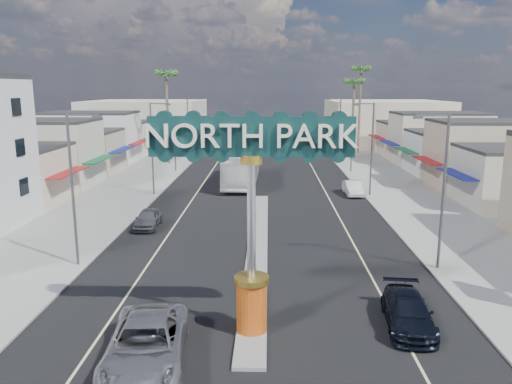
# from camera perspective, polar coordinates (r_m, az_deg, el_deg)

# --- Properties ---
(ground) EXTENTS (160.00, 160.00, 0.00)m
(ground) POSITION_cam_1_polar(r_m,az_deg,el_deg) (48.96, 0.60, -0.40)
(ground) COLOR gray
(ground) RESTS_ON ground
(road) EXTENTS (20.00, 120.00, 0.01)m
(road) POSITION_cam_1_polar(r_m,az_deg,el_deg) (48.96, 0.60, -0.39)
(road) COLOR black
(road) RESTS_ON ground
(median_island) EXTENTS (1.30, 30.00, 0.16)m
(median_island) POSITION_cam_1_polar(r_m,az_deg,el_deg) (33.48, 0.20, -6.11)
(median_island) COLOR gray
(median_island) RESTS_ON ground
(sidewalk_left) EXTENTS (8.00, 120.00, 0.12)m
(sidewalk_left) POSITION_cam_1_polar(r_m,az_deg,el_deg) (51.10, -15.30, -0.23)
(sidewalk_left) COLOR gray
(sidewalk_left) RESTS_ON ground
(sidewalk_right) EXTENTS (8.00, 120.00, 0.12)m
(sidewalk_right) POSITION_cam_1_polar(r_m,az_deg,el_deg) (50.72, 16.62, -0.40)
(sidewalk_right) COLOR gray
(sidewalk_right) RESTS_ON ground
(storefront_row_left) EXTENTS (12.00, 42.00, 6.00)m
(storefront_row_left) POSITION_cam_1_polar(r_m,az_deg,el_deg) (66.07, -20.59, 4.69)
(storefront_row_left) COLOR beige
(storefront_row_left) RESTS_ON ground
(storefront_row_right) EXTENTS (12.00, 42.00, 6.00)m
(storefront_row_right) POSITION_cam_1_polar(r_m,az_deg,el_deg) (65.57, 22.33, 4.51)
(storefront_row_right) COLOR #B7B29E
(storefront_row_right) RESTS_ON ground
(backdrop_far_left) EXTENTS (20.00, 20.00, 8.00)m
(backdrop_far_left) POSITION_cam_1_polar(r_m,az_deg,el_deg) (95.78, -12.38, 7.78)
(backdrop_far_left) COLOR #B7B29E
(backdrop_far_left) RESTS_ON ground
(backdrop_far_right) EXTENTS (20.00, 20.00, 8.00)m
(backdrop_far_right) POSITION_cam_1_polar(r_m,az_deg,el_deg) (95.46, 14.47, 7.67)
(backdrop_far_right) COLOR beige
(backdrop_far_right) RESTS_ON ground
(gateway_sign) EXTENTS (8.20, 1.50, 9.15)m
(gateway_sign) POSITION_cam_1_polar(r_m,az_deg,el_deg) (20.33, -0.53, -0.90)
(gateway_sign) COLOR red
(gateway_sign) RESTS_ON median_island
(traffic_signal_left) EXTENTS (5.09, 0.45, 6.00)m
(traffic_signal_left) POSITION_cam_1_polar(r_m,az_deg,el_deg) (62.91, -7.64, 6.18)
(traffic_signal_left) COLOR #47474C
(traffic_signal_left) RESTS_ON ground
(traffic_signal_right) EXTENTS (5.09, 0.45, 6.00)m
(traffic_signal_right) POSITION_cam_1_polar(r_m,az_deg,el_deg) (62.71, 9.27, 6.12)
(traffic_signal_right) COLOR #47474C
(traffic_signal_right) RESTS_ON ground
(streetlight_l_near) EXTENTS (2.03, 0.22, 9.00)m
(streetlight_l_near) POSITION_cam_1_polar(r_m,az_deg,el_deg) (30.44, -20.01, 1.03)
(streetlight_l_near) COLOR #47474C
(streetlight_l_near) RESTS_ON ground
(streetlight_l_mid) EXTENTS (2.03, 0.22, 9.00)m
(streetlight_l_mid) POSITION_cam_1_polar(r_m,az_deg,el_deg) (49.40, -11.63, 5.43)
(streetlight_l_mid) COLOR #47474C
(streetlight_l_mid) RESTS_ON ground
(streetlight_l_far) EXTENTS (2.03, 0.22, 9.00)m
(streetlight_l_far) POSITION_cam_1_polar(r_m,az_deg,el_deg) (70.91, -7.65, 7.46)
(streetlight_l_far) COLOR #47474C
(streetlight_l_far) RESTS_ON ground
(streetlight_r_near) EXTENTS (2.03, 0.22, 9.00)m
(streetlight_r_near) POSITION_cam_1_polar(r_m,az_deg,el_deg) (29.97, 20.39, 0.84)
(streetlight_r_near) COLOR #47474C
(streetlight_r_near) RESTS_ON ground
(streetlight_r_mid) EXTENTS (2.03, 0.22, 9.00)m
(streetlight_r_mid) POSITION_cam_1_polar(r_m,az_deg,el_deg) (49.11, 12.93, 5.33)
(streetlight_r_mid) COLOR #47474C
(streetlight_r_mid) RESTS_ON ground
(streetlight_r_far) EXTENTS (2.03, 0.22, 9.00)m
(streetlight_r_far) POSITION_cam_1_polar(r_m,az_deg,el_deg) (70.71, 9.44, 7.40)
(streetlight_r_far) COLOR #47474C
(streetlight_r_far) RESTS_ON ground
(palm_left_far) EXTENTS (2.60, 2.60, 13.10)m
(palm_left_far) POSITION_cam_1_polar(r_m,az_deg,el_deg) (69.20, -10.22, 12.61)
(palm_left_far) COLOR brown
(palm_left_far) RESTS_ON ground
(palm_right_mid) EXTENTS (2.60, 2.60, 12.10)m
(palm_right_mid) POSITION_cam_1_polar(r_m,az_deg,el_deg) (74.85, 11.15, 11.82)
(palm_right_mid) COLOR brown
(palm_right_mid) RESTS_ON ground
(palm_right_far) EXTENTS (2.60, 2.60, 14.10)m
(palm_right_far) POSITION_cam_1_polar(r_m,az_deg,el_deg) (81.13, 11.91, 13.04)
(palm_right_far) COLOR brown
(palm_right_far) RESTS_ON ground
(suv_left) EXTENTS (3.52, 6.58, 1.76)m
(suv_left) POSITION_cam_1_polar(r_m,az_deg,el_deg) (20.19, -12.46, -16.64)
(suv_left) COLOR #9F9FA4
(suv_left) RESTS_ON ground
(suv_right) EXTENTS (2.43, 5.01, 1.41)m
(suv_right) POSITION_cam_1_polar(r_m,az_deg,el_deg) (23.64, 16.97, -12.95)
(suv_right) COLOR black
(suv_right) RESTS_ON ground
(car_parked_left) EXTENTS (1.78, 4.17, 1.41)m
(car_parked_left) POSITION_cam_1_polar(r_m,az_deg,el_deg) (38.58, -12.24, -2.98)
(car_parked_left) COLOR #5C5C61
(car_parked_left) RESTS_ON ground
(car_parked_right) EXTENTS (1.58, 4.24, 1.39)m
(car_parked_right) POSITION_cam_1_polar(r_m,az_deg,el_deg) (49.99, 10.98, 0.45)
(car_parked_right) COLOR silver
(car_parked_right) RESTS_ON ground
(city_bus) EXTENTS (3.54, 13.65, 3.78)m
(city_bus) POSITION_cam_1_polar(r_m,az_deg,el_deg) (54.74, -1.64, 2.92)
(city_bus) COLOR silver
(city_bus) RESTS_ON ground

